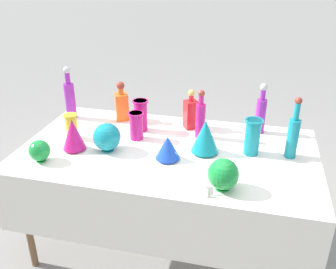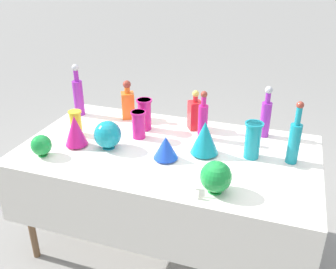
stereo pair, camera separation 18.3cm
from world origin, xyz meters
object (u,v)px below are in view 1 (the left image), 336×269
slender_vase_3 (252,136)px  square_decanter_0 (122,104)px  fluted_vase_2 (168,148)px  round_bowl_2 (40,151)px  slender_vase_0 (141,114)px  slender_vase_2 (136,125)px  tall_bottle_0 (261,112)px  square_decanter_1 (191,113)px  fluted_vase_1 (205,136)px  tall_bottle_1 (293,134)px  round_bowl_0 (223,174)px  round_bowl_1 (107,137)px  slender_vase_1 (71,125)px  tall_bottle_3 (200,118)px  fluted_vase_0 (73,134)px  cardboard_box_behind_left (218,170)px  tall_bottle_2 (70,97)px

slender_vase_3 → square_decanter_0: bearing=162.0°
fluted_vase_2 → round_bowl_2: 0.74m
slender_vase_0 → slender_vase_2: 0.13m
tall_bottle_0 → square_decanter_1: tall_bottle_0 is taller
fluted_vase_1 → fluted_vase_2: 0.24m
slender_vase_2 → square_decanter_0: bearing=126.0°
tall_bottle_0 → tall_bottle_1: size_ratio=0.92×
round_bowl_0 → fluted_vase_1: bearing=112.0°
square_decanter_0 → round_bowl_1: size_ratio=1.61×
square_decanter_1 → slender_vase_1: 0.80m
square_decanter_1 → round_bowl_1: square_decanter_1 is taller
slender_vase_3 → fluted_vase_2: size_ratio=1.52×
tall_bottle_3 → slender_vase_1: size_ratio=1.94×
slender_vase_2 → fluted_vase_1: fluted_vase_1 is taller
tall_bottle_0 → fluted_vase_2: (-0.51, -0.50, -0.07)m
fluted_vase_1 → round_bowl_2: (-0.91, -0.33, -0.04)m
tall_bottle_1 → fluted_vase_1: bearing=-172.3°
square_decanter_0 → tall_bottle_1: bearing=-13.9°
tall_bottle_1 → round_bowl_1: tall_bottle_1 is taller
tall_bottle_0 → tall_bottle_1: (0.19, -0.30, 0.00)m
fluted_vase_2 → round_bowl_2: fluted_vase_2 is taller
slender_vase_3 → round_bowl_2: slender_vase_3 is taller
square_decanter_0 → round_bowl_2: bearing=-110.2°
fluted_vase_1 → round_bowl_2: 0.97m
fluted_vase_2 → round_bowl_1: size_ratio=0.83×
tall_bottle_0 → round_bowl_0: (-0.17, -0.73, -0.06)m
round_bowl_1 → slender_vase_1: bearing=159.8°
round_bowl_1 → slender_vase_2: bearing=57.9°
square_decanter_0 → fluted_vase_2: square_decanter_0 is taller
tall_bottle_1 → slender_vase_3: size_ratio=1.69×
square_decanter_0 → slender_vase_1: size_ratio=1.70×
tall_bottle_1 → fluted_vase_0: size_ratio=1.85×
tall_bottle_3 → square_decanter_1: tall_bottle_3 is taller
tall_bottle_1 → fluted_vase_0: (-1.29, -0.22, -0.04)m
cardboard_box_behind_left → square_decanter_0: bearing=-143.3°
tall_bottle_0 → slender_vase_1: bearing=-162.2°
round_bowl_0 → round_bowl_1: size_ratio=0.96×
square_decanter_0 → round_bowl_2: size_ratio=2.17×
fluted_vase_0 → slender_vase_0: bearing=49.6°
round_bowl_2 → tall_bottle_0: bearing=29.7°
fluted_vase_1 → cardboard_box_behind_left: 1.14m
slender_vase_2 → fluted_vase_1: (0.46, -0.08, 0.01)m
tall_bottle_3 → slender_vase_2: tall_bottle_3 is taller
square_decanter_1 → fluted_vase_1: 0.36m
tall_bottle_2 → fluted_vase_0: 0.51m
tall_bottle_2 → square_decanter_1: (0.88, 0.04, -0.05)m
fluted_vase_0 → round_bowl_2: size_ratio=1.55×
square_decanter_0 → fluted_vase_0: size_ratio=1.40×
slender_vase_3 → tall_bottle_2: bearing=169.4°
slender_vase_0 → cardboard_box_behind_left: slender_vase_0 is taller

